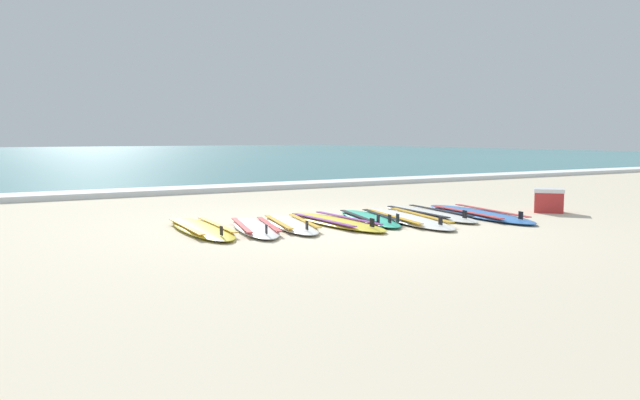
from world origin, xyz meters
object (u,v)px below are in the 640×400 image
at_px(surfboard_1, 255,227).
at_px(surfboard_3, 335,221).
at_px(surfboard_6, 428,213).
at_px(surfboard_4, 369,218).
at_px(surfboard_5, 406,218).
at_px(surfboard_2, 291,224).
at_px(surfboard_7, 478,214).
at_px(surfboard_0, 202,228).
at_px(cooler_box, 549,200).

relative_size(surfboard_1, surfboard_3, 0.90).
height_order(surfboard_1, surfboard_6, same).
distance_m(surfboard_4, surfboard_5, 0.53).
xyz_separation_m(surfboard_2, surfboard_4, (1.26, -0.04, 0.00)).
xyz_separation_m(surfboard_2, surfboard_5, (1.72, -0.31, -0.00)).
relative_size(surfboard_1, surfboard_6, 0.86).
relative_size(surfboard_4, surfboard_7, 0.79).
height_order(surfboard_1, surfboard_2, same).
xyz_separation_m(surfboard_3, surfboard_5, (1.08, -0.22, -0.00)).
bearing_deg(surfboard_4, surfboard_1, 179.97).
relative_size(surfboard_1, surfboard_7, 0.78).
bearing_deg(surfboard_0, surfboard_2, -11.19).
height_order(surfboard_3, surfboard_5, same).
xyz_separation_m(surfboard_1, surfboard_2, (0.55, 0.04, -0.00)).
distance_m(surfboard_0, surfboard_1, 0.69).
bearing_deg(surfboard_2, surfboard_3, -7.63).
xyz_separation_m(surfboard_1, cooler_box, (4.86, -0.67, 0.16)).
distance_m(surfboard_1, surfboard_6, 2.91).
bearing_deg(surfboard_2, cooler_box, -9.34).
relative_size(surfboard_2, surfboard_5, 0.79).
xyz_separation_m(surfboard_4, surfboard_6, (1.10, -0.01, -0.00)).
bearing_deg(surfboard_3, cooler_box, -9.64).
relative_size(surfboard_1, surfboard_5, 0.78).
height_order(surfboard_4, surfboard_5, same).
xyz_separation_m(surfboard_4, surfboard_7, (1.74, -0.42, -0.00)).
height_order(surfboard_3, surfboard_4, same).
bearing_deg(surfboard_4, surfboard_2, 178.37).
height_order(surfboard_0, surfboard_2, same).
height_order(surfboard_0, surfboard_1, same).
distance_m(surfboard_0, surfboard_5, 2.95).
xyz_separation_m(surfboard_0, surfboard_5, (2.90, -0.54, -0.00)).
height_order(surfboard_3, surfboard_7, same).
bearing_deg(surfboard_5, surfboard_3, 168.46).
bearing_deg(cooler_box, surfboard_4, 167.53).
distance_m(surfboard_3, surfboard_7, 2.39).
bearing_deg(surfboard_4, surfboard_7, -13.44).
bearing_deg(surfboard_4, surfboard_5, -30.60).
bearing_deg(surfboard_6, surfboard_3, -178.71).
height_order(surfboard_0, surfboard_6, same).
relative_size(surfboard_3, cooler_box, 4.15).
relative_size(surfboard_5, cooler_box, 4.79).
bearing_deg(surfboard_7, surfboard_3, 171.19).
bearing_deg(surfboard_0, surfboard_4, -6.29).
distance_m(surfboard_4, surfboard_6, 1.10).
relative_size(surfboard_6, surfboard_7, 0.90).
distance_m(surfboard_4, surfboard_7, 1.79).
distance_m(surfboard_3, surfboard_4, 0.62).
xyz_separation_m(surfboard_3, surfboard_4, (0.62, 0.05, 0.00)).
bearing_deg(surfboard_2, surfboard_7, -8.56).
height_order(surfboard_2, surfboard_4, same).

